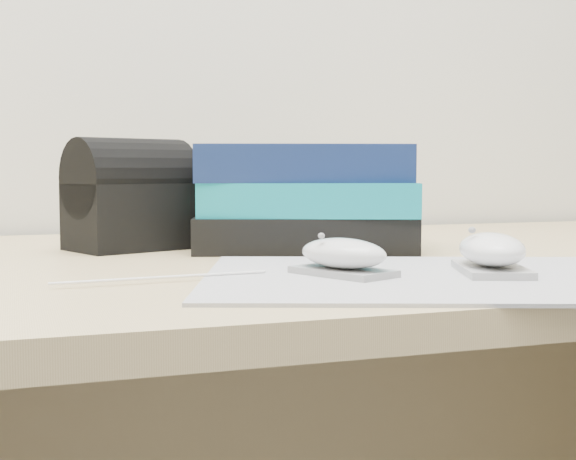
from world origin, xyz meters
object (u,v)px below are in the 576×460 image
object	(u,v)px
mouse_front	(492,253)
mouse_rear	(343,257)
desk	(303,426)
pouch	(130,196)
book_stack	(304,198)

from	to	relation	value
mouse_front	mouse_rear	bearing A→B (deg)	166.55
desk	mouse_rear	world-z (taller)	mouse_rear
desk	mouse_front	xyz separation A→B (m)	(0.08, -0.31, 0.26)
pouch	mouse_rear	bearing A→B (deg)	-66.33
mouse_rear	mouse_front	size ratio (longest dim) A/B	0.90
desk	mouse_front	size ratio (longest dim) A/B	13.24
mouse_front	pouch	xyz separation A→B (m)	(-0.29, 0.38, 0.05)
desk	book_stack	size ratio (longest dim) A/B	4.91
desk	pouch	bearing A→B (deg)	163.21
desk	book_stack	bearing A→B (deg)	68.12
mouse_rear	book_stack	size ratio (longest dim) A/B	0.34
book_stack	desk	bearing A→B (deg)	-111.88
mouse_front	book_stack	xyz separation A→B (m)	(-0.07, 0.32, 0.04)
book_stack	pouch	world-z (taller)	pouch
mouse_rear	pouch	size ratio (longest dim) A/B	0.63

